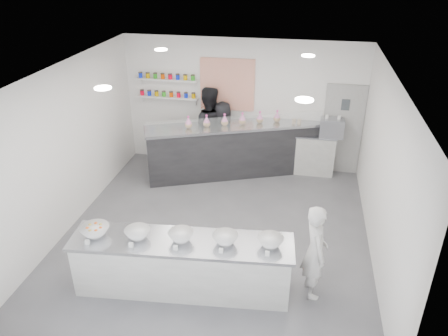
# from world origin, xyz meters

# --- Properties ---
(floor) EXTENTS (6.00, 6.00, 0.00)m
(floor) POSITION_xyz_m (0.00, 0.00, 0.00)
(floor) COLOR #515156
(floor) RESTS_ON ground
(ceiling) EXTENTS (6.00, 6.00, 0.00)m
(ceiling) POSITION_xyz_m (0.00, 0.00, 3.00)
(ceiling) COLOR white
(ceiling) RESTS_ON floor
(back_wall) EXTENTS (5.50, 0.00, 5.50)m
(back_wall) POSITION_xyz_m (0.00, 3.00, 1.50)
(back_wall) COLOR white
(back_wall) RESTS_ON floor
(left_wall) EXTENTS (0.00, 6.00, 6.00)m
(left_wall) POSITION_xyz_m (-2.75, 0.00, 1.50)
(left_wall) COLOR white
(left_wall) RESTS_ON floor
(right_wall) EXTENTS (0.00, 6.00, 6.00)m
(right_wall) POSITION_xyz_m (2.75, 0.00, 1.50)
(right_wall) COLOR white
(right_wall) RESTS_ON floor
(back_door) EXTENTS (0.88, 0.04, 2.10)m
(back_door) POSITION_xyz_m (2.30, 2.97, 1.05)
(back_door) COLOR #969694
(back_door) RESTS_ON floor
(pattern_panel) EXTENTS (1.25, 0.03, 1.20)m
(pattern_panel) POSITION_xyz_m (-0.35, 2.98, 1.95)
(pattern_panel) COLOR #E14B22
(pattern_panel) RESTS_ON back_wall
(jar_shelf_lower) EXTENTS (1.45, 0.22, 0.04)m
(jar_shelf_lower) POSITION_xyz_m (-1.75, 2.90, 1.60)
(jar_shelf_lower) COLOR silver
(jar_shelf_lower) RESTS_ON back_wall
(jar_shelf_upper) EXTENTS (1.45, 0.22, 0.04)m
(jar_shelf_upper) POSITION_xyz_m (-1.75, 2.90, 2.02)
(jar_shelf_upper) COLOR silver
(jar_shelf_upper) RESTS_ON back_wall
(preserve_jars) EXTENTS (1.45, 0.10, 0.56)m
(preserve_jars) POSITION_xyz_m (-1.75, 2.88, 1.88)
(preserve_jars) COLOR red
(preserve_jars) RESTS_ON jar_shelf_lower
(downlight_0) EXTENTS (0.24, 0.24, 0.02)m
(downlight_0) POSITION_xyz_m (-1.40, -1.00, 2.98)
(downlight_0) COLOR white
(downlight_0) RESTS_ON ceiling
(downlight_1) EXTENTS (0.24, 0.24, 0.02)m
(downlight_1) POSITION_xyz_m (1.40, -1.00, 2.98)
(downlight_1) COLOR white
(downlight_1) RESTS_ON ceiling
(downlight_2) EXTENTS (0.24, 0.24, 0.02)m
(downlight_2) POSITION_xyz_m (-1.40, 1.60, 2.98)
(downlight_2) COLOR white
(downlight_2) RESTS_ON ceiling
(downlight_3) EXTENTS (0.24, 0.24, 0.02)m
(downlight_3) POSITION_xyz_m (1.40, 1.60, 2.98)
(downlight_3) COLOR white
(downlight_3) RESTS_ON ceiling
(prep_counter) EXTENTS (3.36, 1.04, 0.90)m
(prep_counter) POSITION_xyz_m (-0.20, -1.54, 0.45)
(prep_counter) COLOR #A2A29C
(prep_counter) RESTS_ON floor
(back_bar) EXTENTS (3.91, 2.12, 1.22)m
(back_bar) POSITION_xyz_m (-0.10, 2.38, 0.61)
(back_bar) COLOR black
(back_bar) RESTS_ON floor
(sneeze_guard) EXTENTS (3.60, 1.45, 0.33)m
(sneeze_guard) POSITION_xyz_m (0.03, 2.07, 1.38)
(sneeze_guard) COLOR white
(sneeze_guard) RESTS_ON back_bar
(espresso_ledge) EXTENTS (1.28, 0.41, 0.95)m
(espresso_ledge) POSITION_xyz_m (1.55, 2.78, 0.48)
(espresso_ledge) COLOR #A2A29C
(espresso_ledge) RESTS_ON floor
(espresso_machine) EXTENTS (0.52, 0.36, 0.40)m
(espresso_machine) POSITION_xyz_m (2.05, 2.78, 1.15)
(espresso_machine) COLOR #93969E
(espresso_machine) RESTS_ON espresso_ledge
(cup_stacks) EXTENTS (0.24, 0.24, 0.33)m
(cup_stacks) POSITION_xyz_m (1.27, 2.78, 1.12)
(cup_stacks) COLOR tan
(cup_stacks) RESTS_ON espresso_ledge
(prep_bowls) EXTENTS (3.01, 0.74, 0.15)m
(prep_bowls) POSITION_xyz_m (-0.20, -1.54, 0.98)
(prep_bowls) COLOR white
(prep_bowls) RESTS_ON prep_counter
(label_cards) EXTENTS (2.66, 0.04, 0.07)m
(label_cards) POSITION_xyz_m (-0.25, -2.05, 0.94)
(label_cards) COLOR white
(label_cards) RESTS_ON prep_counter
(cookie_bags) EXTENTS (2.06, 0.95, 0.28)m
(cookie_bags) POSITION_xyz_m (-0.10, 2.38, 1.36)
(cookie_bags) COLOR pink
(cookie_bags) RESTS_ON back_bar
(woman_prep) EXTENTS (0.49, 0.63, 1.53)m
(woman_prep) POSITION_xyz_m (1.74, -1.25, 0.76)
(woman_prep) COLOR silver
(woman_prep) RESTS_ON floor
(staff_left) EXTENTS (1.10, 0.94, 1.98)m
(staff_left) POSITION_xyz_m (-0.73, 2.63, 0.99)
(staff_left) COLOR black
(staff_left) RESTS_ON floor
(staff_right) EXTENTS (0.93, 0.76, 1.64)m
(staff_right) POSITION_xyz_m (-0.38, 2.63, 0.82)
(staff_right) COLOR black
(staff_right) RESTS_ON floor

